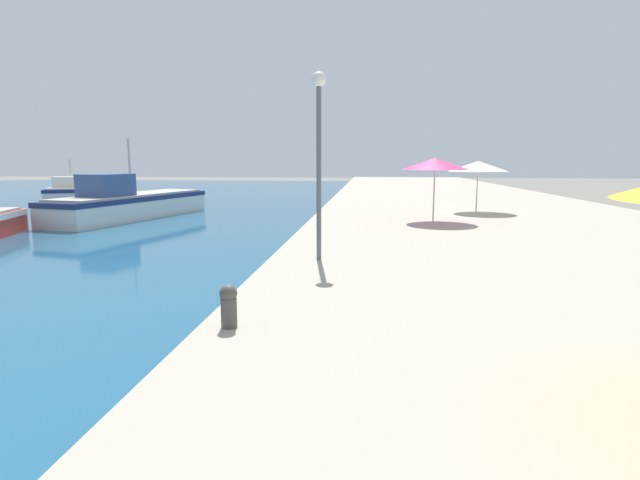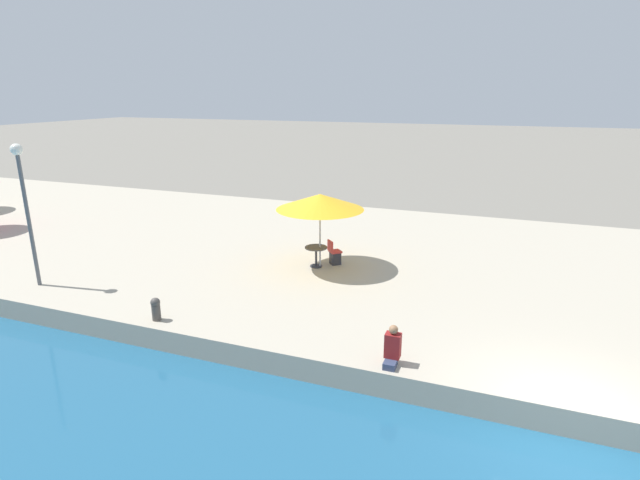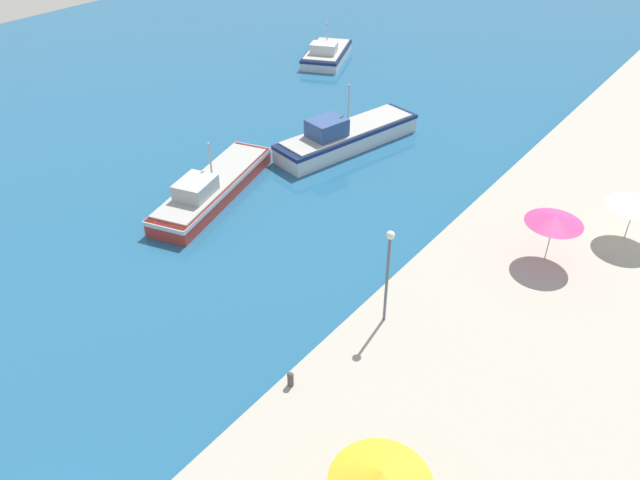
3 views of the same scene
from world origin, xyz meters
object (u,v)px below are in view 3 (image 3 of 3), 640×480
object	(u,v)px
fishing_boat_mid	(346,135)
cafe_umbrella_striped	(636,202)
fishing_boat_near	(212,187)
cafe_umbrella_white	(555,219)
cafe_umbrella_pink	(381,477)
mooring_bollard	(290,378)
lamppost	(388,262)
fishing_boat_far	(327,53)

from	to	relation	value
fishing_boat_mid	cafe_umbrella_striped	world-z (taller)	fishing_boat_mid
fishing_boat_near	cafe_umbrella_white	xyz separation A→B (m)	(17.82, 4.98, 2.30)
fishing_boat_near	cafe_umbrella_white	distance (m)	18.65
cafe_umbrella_white	cafe_umbrella_pink	bearing A→B (deg)	-86.39
cafe_umbrella_pink	cafe_umbrella_striped	distance (m)	20.55
fishing_boat_mid	cafe_umbrella_white	distance (m)	16.44
mooring_bollard	fishing_boat_near	bearing A→B (deg)	146.58
mooring_bollard	lamppost	world-z (taller)	lamppost
fishing_boat_mid	fishing_boat_near	bearing A→B (deg)	-90.45
cafe_umbrella_striped	mooring_bollard	distance (m)	19.29
fishing_boat_far	mooring_bollard	world-z (taller)	fishing_boat_far
lamppost	cafe_umbrella_pink	bearing A→B (deg)	-58.55
fishing_boat_mid	cafe_umbrella_white	bearing A→B (deg)	-5.43
cafe_umbrella_pink	cafe_umbrella_white	distance (m)	16.40
cafe_umbrella_striped	cafe_umbrella_white	bearing A→B (deg)	-121.75
fishing_boat_mid	cafe_umbrella_pink	distance (m)	27.14
cafe_umbrella_white	lamppost	xyz separation A→B (m)	(-3.84, -8.41, 0.75)
fishing_boat_mid	cafe_umbrella_striped	xyz separation A→B (m)	(18.05, -0.92, 2.00)
mooring_bollard	lamppost	bearing A→B (deg)	81.34
fishing_boat_mid	lamppost	distance (m)	18.03
cafe_umbrella_white	lamppost	bearing A→B (deg)	-114.52
cafe_umbrella_striped	fishing_boat_near	bearing A→B (deg)	-155.91
fishing_boat_mid	cafe_umbrella_pink	xyz separation A→B (m)	(16.53, -21.41, 2.18)
fishing_boat_far	mooring_bollard	distance (m)	38.86
cafe_umbrella_white	mooring_bollard	world-z (taller)	cafe_umbrella_white
fishing_boat_far	cafe_umbrella_pink	size ratio (longest dim) A/B	2.46
fishing_boat_near	fishing_boat_mid	distance (m)	10.29
cafe_umbrella_pink	cafe_umbrella_white	world-z (taller)	cafe_umbrella_pink
lamppost	cafe_umbrella_striped	bearing A→B (deg)	63.00
fishing_boat_far	cafe_umbrella_pink	distance (m)	44.49
fishing_boat_far	lamppost	bearing A→B (deg)	-72.91
cafe_umbrella_pink	cafe_umbrella_white	bearing A→B (deg)	93.61
fishing_boat_near	lamppost	size ratio (longest dim) A/B	2.31
fishing_boat_near	cafe_umbrella_white	bearing A→B (deg)	-0.01
fishing_boat_far	cafe_umbrella_white	world-z (taller)	fishing_boat_far
fishing_boat_far	cafe_umbrella_white	bearing A→B (deg)	-57.90
fishing_boat_near	cafe_umbrella_striped	size ratio (longest dim) A/B	3.74
fishing_boat_near	fishing_boat_mid	size ratio (longest dim) A/B	0.96
cafe_umbrella_striped	cafe_umbrella_pink	bearing A→B (deg)	-94.24
fishing_boat_near	fishing_boat_mid	xyz separation A→B (m)	(2.32, 10.02, 0.17)
fishing_boat_mid	cafe_umbrella_striped	size ratio (longest dim) A/B	3.88
fishing_boat_near	cafe_umbrella_white	size ratio (longest dim) A/B	3.90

